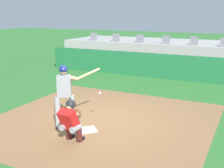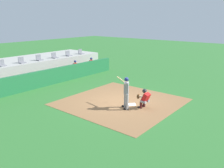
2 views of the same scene
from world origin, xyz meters
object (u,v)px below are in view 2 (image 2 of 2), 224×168
Objects in this scene: batter_at_plate at (126,91)px; stadium_seat_6 at (69,54)px; dugout_player_0 at (76,67)px; stadium_seat_4 at (39,59)px; stadium_seat_7 at (81,53)px; catcher_crouched at (144,98)px; home_plate at (132,104)px; stadium_seat_5 at (55,57)px; stadium_seat_2 at (2,64)px; stadium_seat_3 at (22,61)px; dugout_player_1 at (92,64)px.

stadium_seat_6 reaches higher than batter_at_plate.
batter_at_plate is 1.39× the size of dugout_player_0.
stadium_seat_4 is (-2.35, 2.03, 0.86)m from dugout_player_0.
catcher_crouched is at bearing -117.38° from stadium_seat_7.
stadium_seat_4 is 3.25m from stadium_seat_6.
home_plate is 0.99m from catcher_crouched.
stadium_seat_6 is (1.63, 0.00, 0.00)m from stadium_seat_5.
dugout_player_0 is at bearing -141.19° from stadium_seat_7.
stadium_seat_2 is 8.12m from stadium_seat_7.
stadium_seat_7 is (3.25, 0.00, 0.00)m from stadium_seat_5.
stadium_seat_5 is (2.44, 10.98, 0.93)m from catcher_crouched.
stadium_seat_5 is at bearing 77.49° from catcher_crouched.
home_plate is at bearing -103.47° from stadium_seat_5.
stadium_seat_4 reaches higher than dugout_player_0.
home_plate is 10.32m from stadium_seat_3.
catcher_crouched is 3.68× the size of stadium_seat_7.
stadium_seat_4 and stadium_seat_5 have the same top height.
stadium_seat_2 is at bearing 180.00° from stadium_seat_7.
home_plate is 0.25× the size of catcher_crouched.
dugout_player_0 is 6.02m from stadium_seat_2.
stadium_seat_2 is (-2.44, 10.18, 1.51)m from home_plate.
dugout_player_0 is at bearing 64.88° from batter_at_plate.
dugout_player_0 reaches higher than catcher_crouched.
stadium_seat_2 and stadium_seat_5 have the same top height.
stadium_seat_7 is at bearing 0.00° from stadium_seat_6.
batter_at_plate is 3.76× the size of stadium_seat_5.
home_plate is at bearing -119.19° from stadium_seat_7.
stadium_seat_6 is (0.90, 2.03, 0.86)m from dugout_player_0.
batter_at_plate is at bearing -98.32° from stadium_seat_4.
dugout_player_1 is 7.94m from stadium_seat_2.
stadium_seat_2 is at bearing 180.00° from stadium_seat_3.
stadium_seat_6 is 1.00× the size of stadium_seat_7.
stadium_seat_4 is (-4.38, 2.03, 0.86)m from dugout_player_1.
stadium_seat_3 is at bearing 94.56° from home_plate.
home_plate is at bearing -94.56° from stadium_seat_4.
home_plate is at bearing 90.04° from catcher_crouched.
stadium_seat_2 reaches higher than dugout_player_1.
batter_at_plate reaches higher than dugout_player_0.
stadium_seat_5 is at bearing 76.53° from home_plate.
dugout_player_0 is 2.71× the size of stadium_seat_6.
catcher_crouched is at bearing -94.23° from stadium_seat_4.
catcher_crouched is at bearing -77.48° from stadium_seat_2.
stadium_seat_5 is 1.00× the size of stadium_seat_6.
stadium_seat_5 is (-0.72, 2.03, 0.86)m from dugout_player_0.
stadium_seat_6 is at bearing 0.00° from stadium_seat_3.
dugout_player_1 is at bearing -18.72° from stadium_seat_3.
stadium_seat_5 reaches higher than catcher_crouched.
catcher_crouched is 12.40m from stadium_seat_7.
stadium_seat_7 is at bearing 0.00° from stadium_seat_3.
home_plate is at bearing 4.42° from batter_at_plate.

